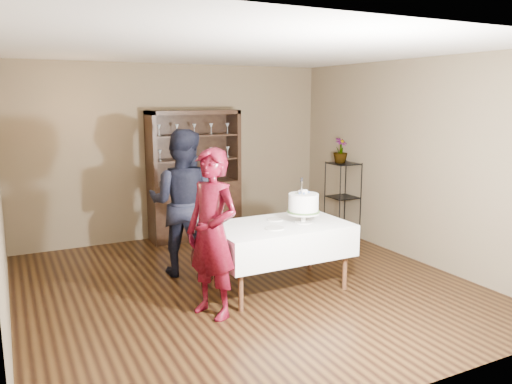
% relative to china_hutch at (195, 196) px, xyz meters
% --- Properties ---
extents(floor, '(5.00, 5.00, 0.00)m').
position_rel_china_hutch_xyz_m(floor, '(-0.20, -2.25, -0.66)').
color(floor, black).
rests_on(floor, ground).
extents(ceiling, '(5.00, 5.00, 0.00)m').
position_rel_china_hutch_xyz_m(ceiling, '(-0.20, -2.25, 2.04)').
color(ceiling, white).
rests_on(ceiling, back_wall).
extents(back_wall, '(5.00, 0.02, 2.70)m').
position_rel_china_hutch_xyz_m(back_wall, '(-0.20, 0.25, 0.69)').
color(back_wall, '#706348').
rests_on(back_wall, floor).
extents(wall_right, '(0.02, 5.00, 2.70)m').
position_rel_china_hutch_xyz_m(wall_right, '(2.30, -2.25, 0.69)').
color(wall_right, '#706348').
rests_on(wall_right, floor).
extents(china_hutch, '(1.40, 0.48, 2.00)m').
position_rel_china_hutch_xyz_m(china_hutch, '(0.00, 0.00, 0.00)').
color(china_hutch, black).
rests_on(china_hutch, floor).
extents(plant_etagere, '(0.42, 0.42, 1.20)m').
position_rel_china_hutch_xyz_m(plant_etagere, '(2.08, -1.05, -0.01)').
color(plant_etagere, black).
rests_on(plant_etagere, floor).
extents(cake_table, '(1.55, 0.96, 0.77)m').
position_rel_china_hutch_xyz_m(cake_table, '(0.11, -2.50, -0.07)').
color(cake_table, silver).
rests_on(cake_table, floor).
extents(woman, '(0.63, 0.74, 1.71)m').
position_rel_china_hutch_xyz_m(woman, '(-0.83, -2.81, 0.19)').
color(woman, '#3C0510').
rests_on(woman, floor).
extents(man, '(1.12, 1.07, 1.82)m').
position_rel_china_hutch_xyz_m(man, '(-0.69, -1.50, 0.25)').
color(man, black).
rests_on(man, floor).
extents(cake, '(0.39, 0.39, 0.53)m').
position_rel_china_hutch_xyz_m(cake, '(0.39, -2.56, 0.32)').
color(cake, white).
rests_on(cake, cake_table).
extents(plate_near, '(0.27, 0.27, 0.01)m').
position_rel_china_hutch_xyz_m(plate_near, '(-0.04, -2.66, 0.12)').
color(plate_near, white).
rests_on(plate_near, cake_table).
extents(plate_far, '(0.23, 0.23, 0.01)m').
position_rel_china_hutch_xyz_m(plate_far, '(0.16, -2.32, 0.12)').
color(plate_far, white).
rests_on(plate_far, cake_table).
extents(potted_plant, '(0.27, 0.27, 0.39)m').
position_rel_china_hutch_xyz_m(potted_plant, '(2.05, -1.01, 0.72)').
color(potted_plant, '#42632F').
rests_on(potted_plant, plant_etagere).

